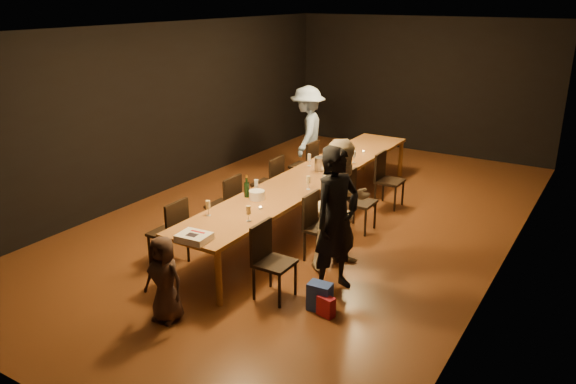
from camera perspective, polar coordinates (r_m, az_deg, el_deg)
The scene contains 30 objects.
ground at distance 9.14m, azimuth 2.36°, elevation -2.72°, with size 10.00×10.00×0.00m, color #422410.
room_shell at distance 8.57m, azimuth 2.56°, elevation 10.23°, with size 6.04×10.04×3.02m.
table at distance 8.90m, azimuth 2.43°, elevation 1.46°, with size 0.90×6.00×0.75m.
chair_right_0 at distance 6.68m, azimuth -1.36°, elevation -7.14°, with size 0.42×0.42×0.93m, color black, non-canonical shape.
chair_right_1 at distance 7.62m, azimuth 3.56°, elevation -3.67°, with size 0.42×0.42×0.93m, color black, non-canonical shape.
chair_right_2 at distance 8.62m, azimuth 7.34°, elevation -0.97°, with size 0.42×0.42×0.93m, color black, non-canonical shape.
chair_right_3 at distance 9.67m, azimuth 10.31°, elevation 1.17°, with size 0.42×0.42×0.93m, color black, non-canonical shape.
chair_left_0 at distance 7.65m, azimuth -12.14°, elevation -3.98°, with size 0.42×0.42×0.93m, color black, non-canonical shape.
chair_left_1 at distance 8.48m, azimuth -6.61°, elevation -1.28°, with size 0.42×0.42×0.93m, color black, non-canonical shape.
chair_left_2 at distance 9.40m, azimuth -2.12°, elevation 0.93°, with size 0.42×0.42×0.93m, color black, non-canonical shape.
chair_left_3 at distance 10.37m, azimuth 1.56°, elevation 2.74°, with size 0.42×0.42×0.93m, color black, non-canonical shape.
woman_birthday at distance 6.72m, azimuth 4.92°, elevation -2.88°, with size 0.66×0.43×1.81m, color black.
woman_tan at distance 7.31m, azimuth 5.58°, elevation -1.29°, with size 0.85×0.66×1.75m, color beige.
man_blue at distance 10.96m, azimuth 1.98°, elevation 6.03°, with size 1.17×0.67×1.81m, color #86A4CF.
child at distance 6.38m, azimuth -12.47°, elevation -8.64°, with size 0.49×0.32×1.00m, color #3A2720.
gift_bag_red at distance 6.49m, azimuth 3.88°, elevation -11.52°, with size 0.20×0.11×0.24m, color #B51B30.
gift_bag_blue at distance 6.58m, azimuth 3.25°, elevation -10.56°, with size 0.27×0.18×0.34m, color #2A48B7.
birthday_cake at distance 6.61m, azimuth -9.53°, elevation -4.56°, with size 0.39×0.33×0.09m.
plate_stack at distance 7.82m, azimuth -3.18°, elevation -0.30°, with size 0.22×0.22×0.12m, color white.
champagne_bottle at distance 7.88m, azimuth -4.21°, elevation 0.61°, with size 0.08×0.08×0.32m, color black, non-canonical shape.
ice_bucket at distance 9.09m, azimuth 3.34°, elevation 2.88°, with size 0.20×0.20×0.22m, color #B2B1B6.
wineglass_0 at distance 7.29m, azimuth -8.11°, elevation -1.63°, with size 0.06×0.06×0.21m, color beige, non-canonical shape.
wineglass_1 at distance 7.06m, azimuth -4.03°, elevation -2.19°, with size 0.06×0.06×0.21m, color beige, non-canonical shape.
wineglass_2 at distance 8.04m, azimuth -3.24°, elevation 0.57°, with size 0.06×0.06×0.21m, color silver, non-canonical shape.
wineglass_3 at distance 8.19m, azimuth 2.07°, elevation 0.95°, with size 0.06×0.06×0.21m, color beige, non-canonical shape.
wineglass_4 at distance 9.31m, azimuth 2.17°, elevation 3.26°, with size 0.06×0.06×0.21m, color silver, non-canonical shape.
wineglass_5 at distance 9.56m, azimuth 6.72°, elevation 3.57°, with size 0.06×0.06×0.21m, color silver, non-canonical shape.
tealight_near at distance 7.47m, azimuth -2.82°, elevation -1.65°, with size 0.05×0.05×0.03m, color #B2B7B2.
tealight_mid at distance 8.97m, azimuth 3.87°, elevation 2.01°, with size 0.05×0.05×0.03m, color #B2B7B2.
tealight_far at distance 10.22m, azimuth 7.66°, elevation 4.07°, with size 0.05×0.05×0.03m, color #B2B7B2.
Camera 1 is at (4.11, -7.39, 3.47)m, focal length 35.00 mm.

